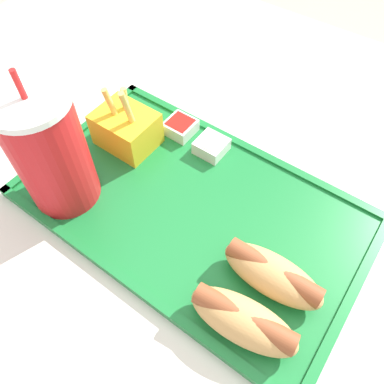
# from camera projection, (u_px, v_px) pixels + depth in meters

# --- Properties ---
(ground_plane) EXTENTS (8.00, 8.00, 0.00)m
(ground_plane) POSITION_uv_depth(u_px,v_px,m) (195.00, 349.00, 1.11)
(ground_plane) COLOR #ADA393
(dining_table) EXTENTS (1.39, 1.13, 0.73)m
(dining_table) POSITION_uv_depth(u_px,v_px,m) (196.00, 309.00, 0.81)
(dining_table) COLOR beige
(dining_table) RESTS_ON ground_plane
(food_tray) EXTENTS (0.47, 0.29, 0.01)m
(food_tray) POSITION_uv_depth(u_px,v_px,m) (192.00, 206.00, 0.52)
(food_tray) COLOR #197233
(food_tray) RESTS_ON dining_table
(soda_cup) EXTENTS (0.10, 0.10, 0.21)m
(soda_cup) POSITION_uv_depth(u_px,v_px,m) (50.00, 152.00, 0.46)
(soda_cup) COLOR red
(soda_cup) RESTS_ON food_tray
(hot_dog_far) EXTENTS (0.13, 0.06, 0.04)m
(hot_dog_far) POSITION_uv_depth(u_px,v_px,m) (243.00, 320.00, 0.40)
(hot_dog_far) COLOR tan
(hot_dog_far) RESTS_ON food_tray
(hot_dog_near) EXTENTS (0.13, 0.05, 0.04)m
(hot_dog_near) POSITION_uv_depth(u_px,v_px,m) (273.00, 274.00, 0.43)
(hot_dog_near) COLOR tan
(hot_dog_near) RESTS_ON food_tray
(fries_carton) EXTENTS (0.09, 0.07, 0.11)m
(fries_carton) POSITION_uv_depth(u_px,v_px,m) (126.00, 128.00, 0.56)
(fries_carton) COLOR gold
(fries_carton) RESTS_ON food_tray
(sauce_cup_mayo) EXTENTS (0.04, 0.04, 0.02)m
(sauce_cup_mayo) POSITION_uv_depth(u_px,v_px,m) (211.00, 146.00, 0.57)
(sauce_cup_mayo) COLOR silver
(sauce_cup_mayo) RESTS_ON food_tray
(sauce_cup_ketchup) EXTENTS (0.04, 0.04, 0.02)m
(sauce_cup_ketchup) POSITION_uv_depth(u_px,v_px,m) (180.00, 127.00, 0.59)
(sauce_cup_ketchup) COLOR silver
(sauce_cup_ketchup) RESTS_ON food_tray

